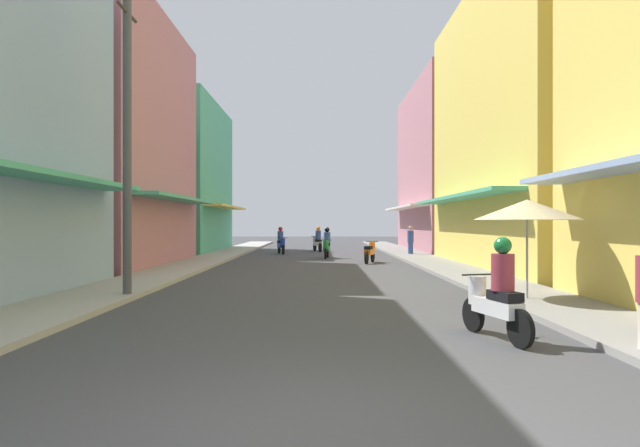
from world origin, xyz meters
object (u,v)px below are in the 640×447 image
object	(u,v)px
motorbike_blue	(282,242)
motorbike_orange	(371,252)
motorbike_white	(497,294)
vendor_umbrella	(528,210)
motorbike_silver	(318,240)
motorbike_green	(327,244)
utility_pole	(128,140)
pedestrian_crossing	(411,241)

from	to	relation	value
motorbike_blue	motorbike_orange	size ratio (longest dim) A/B	1.01
motorbike_white	vendor_umbrella	world-z (taller)	vendor_umbrella
motorbike_silver	motorbike_blue	distance (m)	3.27
motorbike_silver	motorbike_orange	size ratio (longest dim) A/B	1.01
motorbike_green	vendor_umbrella	size ratio (longest dim) A/B	0.78
motorbike_silver	motorbike_white	world-z (taller)	same
motorbike_silver	vendor_umbrella	distance (m)	22.58
motorbike_silver	vendor_umbrella	bearing A→B (deg)	-77.79
motorbike_orange	motorbike_green	bearing A→B (deg)	119.92
vendor_umbrella	utility_pole	world-z (taller)	utility_pole
motorbike_orange	vendor_umbrella	bearing A→B (deg)	-79.09
motorbike_white	motorbike_blue	xyz separation A→B (m)	(-4.97, 23.32, 0.00)
motorbike_silver	motorbike_green	xyz separation A→B (m)	(0.50, -6.44, 0.00)
pedestrian_crossing	vendor_umbrella	bearing A→B (deg)	-91.03
motorbike_orange	vendor_umbrella	world-z (taller)	vendor_umbrella
motorbike_orange	motorbike_white	bearing A→B (deg)	-88.38
pedestrian_crossing	utility_pole	world-z (taller)	utility_pole
motorbike_white	motorbike_orange	world-z (taller)	motorbike_white
motorbike_blue	vendor_umbrella	world-z (taller)	vendor_umbrella
motorbike_blue	pedestrian_crossing	bearing A→B (deg)	-16.15
motorbike_green	motorbike_orange	size ratio (longest dim) A/B	1.04
vendor_umbrella	utility_pole	xyz separation A→B (m)	(-9.15, 0.71, 1.67)
motorbike_blue	motorbike_white	bearing A→B (deg)	-77.98
motorbike_orange	utility_pole	distance (m)	13.81
motorbike_silver	vendor_umbrella	size ratio (longest dim) A/B	0.76
motorbike_white	vendor_umbrella	size ratio (longest dim) A/B	0.76
motorbike_green	motorbike_white	bearing A→B (deg)	-83.08
pedestrian_crossing	utility_pole	xyz separation A→B (m)	(-9.47, -16.74, 2.93)
motorbike_green	utility_pole	xyz separation A→B (m)	(-4.89, -14.87, 3.05)
motorbike_white	utility_pole	world-z (taller)	utility_pole
motorbike_silver	utility_pole	xyz separation A→B (m)	(-4.39, -21.32, 3.05)
motorbike_blue	utility_pole	xyz separation A→B (m)	(-2.27, -18.83, 3.05)
motorbike_blue	pedestrian_crossing	size ratio (longest dim) A/B	1.08
motorbike_green	motorbike_white	distance (m)	19.51
motorbike_silver	motorbike_orange	world-z (taller)	motorbike_silver
motorbike_green	motorbike_white	world-z (taller)	same
motorbike_white	motorbike_orange	size ratio (longest dim) A/B	1.01
motorbike_orange	vendor_umbrella	distance (m)	12.61
motorbike_silver	motorbike_green	distance (m)	6.46
motorbike_white	motorbike_blue	bearing A→B (deg)	102.02
motorbike_orange	utility_pole	world-z (taller)	utility_pole
pedestrian_crossing	vendor_umbrella	size ratio (longest dim) A/B	0.70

